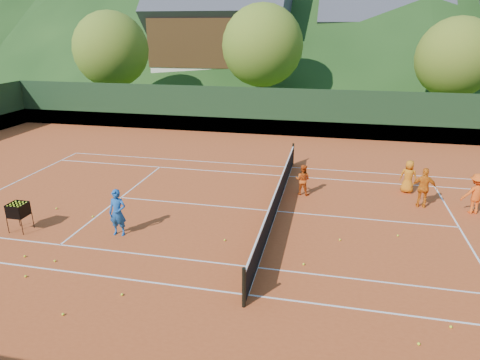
% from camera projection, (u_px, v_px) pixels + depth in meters
% --- Properties ---
extents(ground, '(400.00, 400.00, 0.00)m').
position_uv_depth(ground, '(276.00, 212.00, 16.16)').
color(ground, '#2B4C17').
rests_on(ground, ground).
extents(clay_court, '(40.00, 24.00, 0.02)m').
position_uv_depth(clay_court, '(276.00, 211.00, 16.16)').
color(clay_court, '#B2461C').
rests_on(clay_court, ground).
extents(coach, '(0.60, 0.41, 1.60)m').
position_uv_depth(coach, '(118.00, 213.00, 14.08)').
color(coach, '#1953A2').
rests_on(coach, clay_court).
extents(student_a, '(0.71, 0.60, 1.28)m').
position_uv_depth(student_a, '(303.00, 180.00, 17.59)').
color(student_a, '#CD4C12').
rests_on(student_a, clay_court).
extents(student_b, '(0.95, 0.45, 1.58)m').
position_uv_depth(student_b, '(424.00, 188.00, 16.28)').
color(student_b, orange).
rests_on(student_b, clay_court).
extents(student_c, '(0.77, 0.59, 1.40)m').
position_uv_depth(student_c, '(408.00, 177.00, 17.78)').
color(student_c, orange).
rests_on(student_c, clay_court).
extents(student_d, '(1.09, 0.77, 1.54)m').
position_uv_depth(student_d, '(476.00, 194.00, 15.76)').
color(student_d, '#F75916').
rests_on(student_d, clay_court).
extents(tennis_ball_0, '(0.07, 0.07, 0.07)m').
position_uv_depth(tennis_ball_0, '(26.00, 276.00, 11.88)').
color(tennis_ball_0, '#D5F428').
rests_on(tennis_ball_0, clay_court).
extents(tennis_ball_1, '(0.07, 0.07, 0.07)m').
position_uv_depth(tennis_ball_1, '(304.00, 264.00, 12.48)').
color(tennis_ball_1, '#D5F428').
rests_on(tennis_ball_1, clay_court).
extents(tennis_ball_2, '(0.07, 0.07, 0.07)m').
position_uv_depth(tennis_ball_2, '(419.00, 344.00, 9.34)').
color(tennis_ball_2, '#D5F428').
rests_on(tennis_ball_2, clay_court).
extents(tennis_ball_3, '(0.07, 0.07, 0.07)m').
position_uv_depth(tennis_ball_3, '(340.00, 240.00, 13.92)').
color(tennis_ball_3, '#D5F428').
rests_on(tennis_ball_3, clay_court).
extents(tennis_ball_4, '(0.07, 0.07, 0.07)m').
position_uv_depth(tennis_ball_4, '(225.00, 240.00, 13.90)').
color(tennis_ball_4, '#D5F428').
rests_on(tennis_ball_4, clay_court).
extents(tennis_ball_7, '(0.07, 0.07, 0.07)m').
position_uv_depth(tennis_ball_7, '(25.00, 256.00, 12.92)').
color(tennis_ball_7, '#D5F428').
rests_on(tennis_ball_7, clay_court).
extents(tennis_ball_9, '(0.07, 0.07, 0.07)m').
position_uv_depth(tennis_ball_9, '(398.00, 236.00, 14.20)').
color(tennis_ball_9, '#D5F428').
rests_on(tennis_ball_9, clay_court).
extents(tennis_ball_10, '(0.07, 0.07, 0.07)m').
position_uv_depth(tennis_ball_10, '(122.00, 295.00, 11.07)').
color(tennis_ball_10, '#D5F428').
rests_on(tennis_ball_10, clay_court).
extents(tennis_ball_13, '(0.07, 0.07, 0.07)m').
position_uv_depth(tennis_ball_13, '(451.00, 327.00, 9.88)').
color(tennis_ball_13, '#D5F428').
rests_on(tennis_ball_13, clay_court).
extents(tennis_ball_14, '(0.07, 0.07, 0.07)m').
position_uv_depth(tennis_ball_14, '(262.00, 242.00, 13.80)').
color(tennis_ball_14, '#D5F428').
rests_on(tennis_ball_14, clay_court).
extents(tennis_ball_15, '(0.07, 0.07, 0.07)m').
position_uv_depth(tennis_ball_15, '(93.00, 217.00, 15.62)').
color(tennis_ball_15, '#D5F428').
rests_on(tennis_ball_15, clay_court).
extents(tennis_ball_16, '(0.07, 0.07, 0.07)m').
position_uv_depth(tennis_ball_16, '(56.00, 208.00, 16.32)').
color(tennis_ball_16, '#D5F428').
rests_on(tennis_ball_16, clay_court).
extents(tennis_ball_17, '(0.07, 0.07, 0.07)m').
position_uv_depth(tennis_ball_17, '(55.00, 261.00, 12.66)').
color(tennis_ball_17, '#D5F428').
rests_on(tennis_ball_17, clay_court).
extents(tennis_ball_18, '(0.07, 0.07, 0.07)m').
position_uv_depth(tennis_ball_18, '(63.00, 314.00, 10.31)').
color(tennis_ball_18, '#D5F428').
rests_on(tennis_ball_18, clay_court).
extents(court_lines, '(23.83, 11.03, 0.00)m').
position_uv_depth(court_lines, '(276.00, 211.00, 16.15)').
color(court_lines, silver).
rests_on(court_lines, clay_court).
extents(tennis_net, '(0.10, 12.07, 1.10)m').
position_uv_depth(tennis_net, '(277.00, 199.00, 15.98)').
color(tennis_net, black).
rests_on(tennis_net, clay_court).
extents(perimeter_fence, '(40.40, 24.24, 3.00)m').
position_uv_depth(perimeter_fence, '(277.00, 180.00, 15.73)').
color(perimeter_fence, black).
rests_on(perimeter_fence, clay_court).
extents(ball_hopper, '(0.57, 0.57, 1.00)m').
position_uv_depth(ball_hopper, '(18.00, 210.00, 14.38)').
color(ball_hopper, black).
rests_on(ball_hopper, clay_court).
extents(chalet_left, '(13.80, 9.93, 12.92)m').
position_uv_depth(chalet_left, '(221.00, 37.00, 43.85)').
color(chalet_left, beige).
rests_on(chalet_left, ground).
extents(chalet_mid, '(12.65, 8.82, 11.45)m').
position_uv_depth(chalet_mid, '(379.00, 43.00, 44.52)').
color(chalet_mid, beige).
rests_on(chalet_mid, ground).
extents(tree_a, '(6.00, 6.00, 7.88)m').
position_uv_depth(tree_a, '(111.00, 50.00, 34.29)').
color(tree_a, '#402B19').
rests_on(tree_a, ground).
extents(tree_b, '(6.40, 6.40, 8.40)m').
position_uv_depth(tree_b, '(262.00, 46.00, 33.60)').
color(tree_b, '#3D2518').
rests_on(tree_b, ground).
extents(tree_c, '(5.60, 5.60, 7.35)m').
position_uv_depth(tree_c, '(456.00, 58.00, 30.07)').
color(tree_c, '#412B1A').
rests_on(tree_c, ground).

